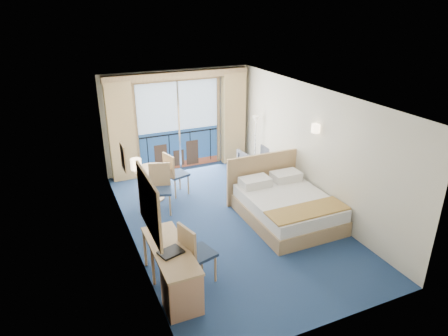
{
  "coord_description": "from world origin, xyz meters",
  "views": [
    {
      "loc": [
        -3.06,
        -6.71,
        4.33
      ],
      "look_at": [
        -0.01,
        0.2,
        1.14
      ],
      "focal_mm": 32.0,
      "sensor_mm": 36.0,
      "label": 1
    }
  ],
  "objects_px": {
    "armchair": "(257,163)",
    "bed": "(286,205)",
    "floor_lamp": "(256,130)",
    "table_chair_b": "(160,185)",
    "nightstand": "(274,176)",
    "desk_chair": "(194,251)",
    "table_chair_a": "(174,172)",
    "round_table": "(153,176)",
    "desk": "(179,282)"
  },
  "relations": [
    {
      "from": "armchair",
      "to": "bed",
      "type": "bearing_deg",
      "value": 71.46
    },
    {
      "from": "floor_lamp",
      "to": "table_chair_b",
      "type": "relative_size",
      "value": 1.41
    },
    {
      "from": "floor_lamp",
      "to": "nightstand",
      "type": "bearing_deg",
      "value": -90.98
    },
    {
      "from": "nightstand",
      "to": "bed",
      "type": "bearing_deg",
      "value": -112.36
    },
    {
      "from": "desk_chair",
      "to": "table_chair_a",
      "type": "height_order",
      "value": "desk_chair"
    },
    {
      "from": "armchair",
      "to": "floor_lamp",
      "type": "height_order",
      "value": "floor_lamp"
    },
    {
      "from": "bed",
      "to": "table_chair_a",
      "type": "bearing_deg",
      "value": 131.31
    },
    {
      "from": "bed",
      "to": "table_chair_a",
      "type": "xyz_separation_m",
      "value": [
        -1.81,
        2.06,
        0.28
      ]
    },
    {
      "from": "bed",
      "to": "round_table",
      "type": "bearing_deg",
      "value": 138.37
    },
    {
      "from": "bed",
      "to": "floor_lamp",
      "type": "height_order",
      "value": "floor_lamp"
    },
    {
      "from": "armchair",
      "to": "table_chair_b",
      "type": "xyz_separation_m",
      "value": [
        -2.81,
        -0.75,
        0.23
      ]
    },
    {
      "from": "round_table",
      "to": "nightstand",
      "type": "bearing_deg",
      "value": -9.49
    },
    {
      "from": "bed",
      "to": "floor_lamp",
      "type": "bearing_deg",
      "value": 75.96
    },
    {
      "from": "nightstand",
      "to": "desk_chair",
      "type": "bearing_deg",
      "value": -138.64
    },
    {
      "from": "table_chair_b",
      "to": "armchair",
      "type": "bearing_deg",
      "value": 30.15
    },
    {
      "from": "round_table",
      "to": "armchair",
      "type": "bearing_deg",
      "value": 2.83
    },
    {
      "from": "table_chair_a",
      "to": "floor_lamp",
      "type": "bearing_deg",
      "value": -92.18
    },
    {
      "from": "armchair",
      "to": "desk_chair",
      "type": "xyz_separation_m",
      "value": [
        -2.98,
        -3.38,
        0.24
      ]
    },
    {
      "from": "nightstand",
      "to": "desk",
      "type": "bearing_deg",
      "value": -138.04
    },
    {
      "from": "bed",
      "to": "desk_chair",
      "type": "bearing_deg",
      "value": -154.39
    },
    {
      "from": "round_table",
      "to": "table_chair_a",
      "type": "bearing_deg",
      "value": 1.03
    },
    {
      "from": "armchair",
      "to": "table_chair_b",
      "type": "distance_m",
      "value": 2.92
    },
    {
      "from": "bed",
      "to": "desk",
      "type": "relative_size",
      "value": 1.35
    },
    {
      "from": "bed",
      "to": "desk",
      "type": "distance_m",
      "value": 3.28
    },
    {
      "from": "armchair",
      "to": "floor_lamp",
      "type": "distance_m",
      "value": 0.91
    },
    {
      "from": "bed",
      "to": "armchair",
      "type": "xyz_separation_m",
      "value": [
        0.5,
        2.19,
        0.06
      ]
    },
    {
      "from": "bed",
      "to": "armchair",
      "type": "bearing_deg",
      "value": 77.15
    },
    {
      "from": "armchair",
      "to": "desk_chair",
      "type": "relative_size",
      "value": 0.76
    },
    {
      "from": "desk",
      "to": "round_table",
      "type": "relative_size",
      "value": 1.91
    },
    {
      "from": "nightstand",
      "to": "round_table",
      "type": "distance_m",
      "value": 3.01
    },
    {
      "from": "nightstand",
      "to": "floor_lamp",
      "type": "height_order",
      "value": "floor_lamp"
    },
    {
      "from": "desk",
      "to": "table_chair_a",
      "type": "xyz_separation_m",
      "value": [
        1.05,
        3.65,
        0.18
      ]
    },
    {
      "from": "desk",
      "to": "nightstand",
      "type": "bearing_deg",
      "value": 41.96
    },
    {
      "from": "desk_chair",
      "to": "table_chair_b",
      "type": "height_order",
      "value": "desk_chair"
    },
    {
      "from": "floor_lamp",
      "to": "round_table",
      "type": "height_order",
      "value": "floor_lamp"
    },
    {
      "from": "bed",
      "to": "nightstand",
      "type": "height_order",
      "value": "bed"
    },
    {
      "from": "bed",
      "to": "nightstand",
      "type": "bearing_deg",
      "value": 67.64
    },
    {
      "from": "table_chair_a",
      "to": "table_chair_b",
      "type": "height_order",
      "value": "table_chair_b"
    },
    {
      "from": "nightstand",
      "to": "desk_chair",
      "type": "relative_size",
      "value": 0.45
    },
    {
      "from": "nightstand",
      "to": "round_table",
      "type": "xyz_separation_m",
      "value": [
        -2.95,
        0.49,
        0.32
      ]
    },
    {
      "from": "nightstand",
      "to": "table_chair_b",
      "type": "xyz_separation_m",
      "value": [
        -2.95,
        -0.12,
        0.36
      ]
    },
    {
      "from": "table_chair_a",
      "to": "desk_chair",
      "type": "bearing_deg",
      "value": 153.07
    },
    {
      "from": "table_chair_b",
      "to": "table_chair_a",
      "type": "bearing_deg",
      "value": 66.57
    },
    {
      "from": "desk",
      "to": "round_table",
      "type": "distance_m",
      "value": 3.69
    },
    {
      "from": "round_table",
      "to": "table_chair_b",
      "type": "xyz_separation_m",
      "value": [
        0.0,
        -0.61,
        0.04
      ]
    },
    {
      "from": "nightstand",
      "to": "armchair",
      "type": "bearing_deg",
      "value": 102.61
    },
    {
      "from": "desk_chair",
      "to": "table_chair_a",
      "type": "distance_m",
      "value": 3.32
    },
    {
      "from": "desk",
      "to": "table_chair_a",
      "type": "height_order",
      "value": "table_chair_a"
    },
    {
      "from": "bed",
      "to": "desk_chair",
      "type": "relative_size",
      "value": 1.97
    },
    {
      "from": "desk",
      "to": "table_chair_b",
      "type": "height_order",
      "value": "table_chair_b"
    }
  ]
}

